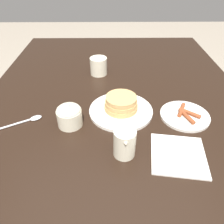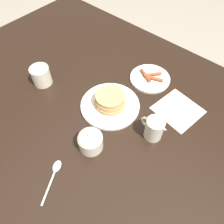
% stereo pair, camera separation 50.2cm
% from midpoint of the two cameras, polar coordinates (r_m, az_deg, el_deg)
% --- Properties ---
extents(ground_plane, '(8.00, 8.00, 0.00)m').
position_cam_midpoint_polar(ground_plane, '(1.46, 9.08, -30.27)').
color(ground_plane, gray).
extents(dining_table, '(1.59, 1.08, 0.75)m').
position_cam_midpoint_polar(dining_table, '(0.90, 13.16, -14.00)').
color(dining_table, black).
rests_on(dining_table, ground_plane).
extents(pancake_plate, '(0.24, 0.24, 0.07)m').
position_cam_midpoint_polar(pancake_plate, '(0.79, 16.04, -10.55)').
color(pancake_plate, white).
rests_on(pancake_plate, dining_table).
extents(side_plate_bacon, '(0.18, 0.18, 0.02)m').
position_cam_midpoint_polar(side_plate_bacon, '(0.88, 31.22, -11.54)').
color(side_plate_bacon, silver).
rests_on(side_plate_bacon, dining_table).
extents(coffee_mug, '(0.11, 0.08, 0.08)m').
position_cam_midpoint_polar(coffee_mug, '(1.00, 6.86, 3.30)').
color(coffee_mug, beige).
rests_on(coffee_mug, dining_table).
extents(creamer_pitcher, '(0.10, 0.06, 0.09)m').
position_cam_midpoint_polar(creamer_pitcher, '(0.66, 20.92, -22.30)').
color(creamer_pitcher, beige).
rests_on(creamer_pitcher, dining_table).
extents(sugar_bowl, '(0.09, 0.09, 0.09)m').
position_cam_midpoint_polar(sugar_bowl, '(0.71, 3.20, -14.32)').
color(sugar_bowl, beige).
rests_on(sugar_bowl, dining_table).
extents(napkin, '(0.18, 0.18, 0.01)m').
position_cam_midpoint_polar(napkin, '(0.76, 32.60, -22.51)').
color(napkin, silver).
rests_on(napkin, dining_table).
extents(spoon, '(0.09, 0.14, 0.01)m').
position_cam_midpoint_polar(spoon, '(0.75, -9.03, -14.83)').
color(spoon, silver).
rests_on(spoon, dining_table).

